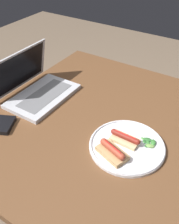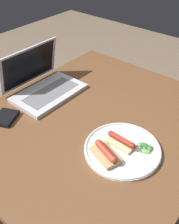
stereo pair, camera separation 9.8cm
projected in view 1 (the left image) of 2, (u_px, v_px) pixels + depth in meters
ground_plane at (94, 216)px, 1.53m from camera, size 6.00×6.00×0.00m
desk at (96, 135)px, 1.10m from camera, size 1.02×0.89×0.78m
laptop at (37, 88)px, 1.15m from camera, size 0.33×0.25×0.21m
plate at (127, 146)px, 0.91m from camera, size 0.28×0.28×0.02m
sausage_toast_left at (125, 138)px, 0.91m from camera, size 0.06×0.12×0.04m
sausage_toast_middle at (112, 151)px, 0.86m from camera, size 0.09×0.13×0.04m
salad_pile at (149, 143)px, 0.91m from camera, size 0.05×0.07×0.01m
external_drive at (3, 125)px, 1.00m from camera, size 0.12×0.12×0.02m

